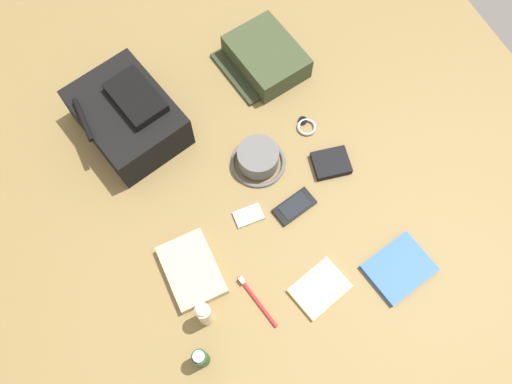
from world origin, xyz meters
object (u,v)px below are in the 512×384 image
object	(u,v)px
folded_towel	(192,270)
media_player	(249,216)
wristwatch	(306,126)
cell_phone	(294,206)
notepad	(320,288)
paperback_novel	(399,268)
backpack	(128,117)
shampoo_bottle	(201,358)
toiletry_pouch	(265,58)
toothbrush	(255,299)
wallet	(331,163)
bucket_hat	(258,159)

from	to	relation	value
folded_towel	media_player	bearing A→B (deg)	-69.76
wristwatch	folded_towel	world-z (taller)	folded_towel
cell_phone	notepad	size ratio (longest dim) A/B	0.90
media_player	paperback_novel	bearing A→B (deg)	-136.68
folded_towel	backpack	bearing A→B (deg)	-1.98
shampoo_bottle	notepad	size ratio (longest dim) A/B	0.83
toiletry_pouch	toothbrush	xyz separation A→B (m)	(-0.69, 0.37, -0.03)
cell_phone	wallet	size ratio (longest dim) A/B	1.23
cell_phone	toothbrush	distance (m)	0.30
backpack	toothbrush	bearing A→B (deg)	-170.60
cell_phone	folded_towel	distance (m)	0.35
shampoo_bottle	folded_towel	world-z (taller)	shampoo_bottle
paperback_novel	notepad	size ratio (longest dim) A/B	1.32
backpack	wristwatch	world-z (taller)	backpack
toiletry_pouch	toothbrush	bearing A→B (deg)	151.42
bucket_hat	backpack	bearing A→B (deg)	46.54
bucket_hat	shampoo_bottle	bearing A→B (deg)	139.49
backpack	folded_towel	size ratio (longest dim) A/B	1.89
cell_phone	folded_towel	xyz separation A→B (m)	(-0.04, 0.35, 0.01)
backpack	media_player	bearing A→B (deg)	-155.04
bucket_hat	wallet	world-z (taller)	bucket_hat
toothbrush	folded_towel	size ratio (longest dim) A/B	0.86
folded_towel	notepad	bearing A→B (deg)	-124.07
toiletry_pouch	wristwatch	world-z (taller)	toiletry_pouch
folded_towel	wristwatch	bearing A→B (deg)	-62.26
wristwatch	wallet	world-z (taller)	wallet
media_player	wristwatch	distance (m)	0.35
wristwatch	notepad	bearing A→B (deg)	155.92
toiletry_pouch	paperback_novel	size ratio (longest dim) A/B	1.40
bucket_hat	folded_towel	xyz separation A→B (m)	(-0.22, 0.32, -0.01)
shampoo_bottle	cell_phone	bearing A→B (deg)	-56.70
notepad	wallet	bearing A→B (deg)	-47.17
shampoo_bottle	notepad	xyz separation A→B (m)	(0.03, -0.37, -0.05)
shampoo_bottle	wallet	distance (m)	0.69
shampoo_bottle	wallet	xyz separation A→B (m)	(0.35, -0.59, -0.05)
backpack	cell_phone	bearing A→B (deg)	-144.22
toiletry_pouch	media_player	distance (m)	0.54
bucket_hat	notepad	bearing A→B (deg)	177.59
wallet	folded_towel	bearing A→B (deg)	115.70
cell_phone	wallet	bearing A→B (deg)	-65.82
wallet	notepad	xyz separation A→B (m)	(-0.32, 0.22, -0.00)
backpack	wallet	bearing A→B (deg)	-127.89
toiletry_pouch	shampoo_bottle	xyz separation A→B (m)	(-0.77, 0.57, 0.02)
backpack	media_player	xyz separation A→B (m)	(-0.43, -0.20, -0.07)
bucket_hat	shampoo_bottle	world-z (taller)	shampoo_bottle
wallet	cell_phone	bearing A→B (deg)	126.91
notepad	folded_towel	size ratio (longest dim) A/B	0.75
paperback_novel	backpack	bearing A→B (deg)	33.99
bucket_hat	folded_towel	size ratio (longest dim) A/B	0.85
backpack	toiletry_pouch	xyz separation A→B (m)	(0.03, -0.48, -0.03)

